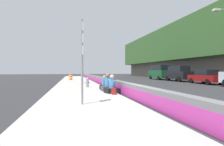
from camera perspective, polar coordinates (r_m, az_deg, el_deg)
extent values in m
plane|color=#2B2B2D|center=(9.10, 8.62, -9.22)|extent=(160.00, 160.00, 0.00)
cube|color=#A8A59E|center=(8.50, -8.49, -9.45)|extent=(80.00, 4.40, 0.14)
cube|color=slate|center=(9.04, 8.62, -6.57)|extent=(76.00, 0.44, 0.85)
cube|color=#B2338C|center=(8.96, 7.27, -6.90)|extent=(74.48, 0.01, 0.54)
cylinder|color=gray|center=(7.62, -9.61, 3.50)|extent=(0.09, 0.09, 3.60)
cube|color=white|center=(7.84, -9.48, 14.52)|extent=(0.44, 0.02, 0.36)
cube|color=#1956AD|center=(7.84, -9.37, 14.52)|extent=(0.30, 0.01, 0.10)
cube|color=white|center=(7.73, -9.47, 10.92)|extent=(0.44, 0.02, 0.36)
cube|color=#1956AD|center=(7.73, -9.37, 10.92)|extent=(0.30, 0.01, 0.10)
cube|color=white|center=(7.66, -9.46, 7.24)|extent=(0.44, 0.02, 0.36)
cube|color=#1956AD|center=(7.66, -9.36, 7.24)|extent=(0.30, 0.01, 0.10)
cylinder|color=gray|center=(15.59, -7.97, -3.23)|extent=(0.24, 0.24, 0.72)
cone|color=gray|center=(15.57, -7.97, -1.61)|extent=(0.26, 0.26, 0.16)
cylinder|color=gray|center=(15.61, -7.34, -3.09)|extent=(0.10, 0.12, 0.10)
cylinder|color=gray|center=(15.58, -8.59, -3.10)|extent=(0.10, 0.12, 0.10)
cube|color=black|center=(11.46, -0.01, -5.65)|extent=(0.89, 0.99, 0.32)
cylinder|color=#427FB7|center=(11.42, -0.01, -3.35)|extent=(0.41, 0.41, 0.60)
sphere|color=beige|center=(11.40, -0.01, -1.17)|extent=(0.27, 0.27, 0.27)
cylinder|color=#427FB7|center=(11.62, -0.49, -3.58)|extent=(0.33, 0.21, 0.53)
cylinder|color=#427FB7|center=(11.22, 0.49, -3.73)|extent=(0.33, 0.21, 0.53)
cube|color=#424247|center=(12.72, -1.45, -5.00)|extent=(0.84, 0.95, 0.33)
cylinder|color=#427FB7|center=(12.68, -1.45, -2.87)|extent=(0.42, 0.42, 0.62)
sphere|color=#8E6647|center=(12.66, -1.45, -0.86)|extent=(0.27, 0.27, 0.27)
cylinder|color=#427FB7|center=(12.90, -1.76, -3.09)|extent=(0.33, 0.18, 0.54)
cylinder|color=#427FB7|center=(12.46, -1.12, -3.22)|extent=(0.33, 0.18, 0.54)
cube|color=black|center=(14.04, -2.49, -4.54)|extent=(0.78, 0.87, 0.29)
cylinder|color=#427FB7|center=(14.00, -2.49, -2.85)|extent=(0.37, 0.37, 0.54)
sphere|color=tan|center=(13.99, -2.49, -1.25)|extent=(0.24, 0.24, 0.24)
cylinder|color=#427FB7|center=(14.21, -2.49, -3.02)|extent=(0.30, 0.18, 0.48)
cylinder|color=#427FB7|center=(13.81, -2.49, -3.13)|extent=(0.30, 0.18, 0.48)
cube|color=maroon|center=(10.69, 0.49, -5.89)|extent=(0.32, 0.22, 0.40)
cube|color=maroon|center=(10.73, 1.23, -6.19)|extent=(0.22, 0.06, 0.20)
cylinder|color=orange|center=(28.43, -13.19, -1.23)|extent=(0.52, 0.52, 0.95)
cylinder|color=white|center=(28.43, -13.19, -0.85)|extent=(0.54, 0.54, 0.10)
cylinder|color=white|center=(28.44, -13.19, -1.52)|extent=(0.54, 0.54, 0.10)
cube|color=silver|center=(21.45, 30.59, 17.10)|extent=(0.44, 0.64, 0.20)
cube|color=maroon|center=(23.90, 27.93, -1.48)|extent=(4.56, 1.97, 0.72)
cube|color=black|center=(23.81, 28.09, 0.17)|extent=(2.26, 1.70, 0.66)
cylinder|color=black|center=(24.55, 24.25, -2.25)|extent=(0.67, 0.24, 0.66)
cylinder|color=black|center=(25.58, 27.42, -2.15)|extent=(0.67, 0.24, 0.66)
cylinder|color=black|center=(22.26, 28.51, -2.57)|extent=(0.67, 0.24, 0.66)
cylinder|color=black|center=(23.39, 31.79, -2.43)|extent=(0.67, 0.24, 0.66)
cube|color=black|center=(28.34, 20.56, -0.63)|extent=(4.87, 2.11, 1.10)
cube|color=black|center=(28.25, 20.68, 1.29)|extent=(3.17, 1.85, 0.80)
cylinder|color=black|center=(29.11, 17.31, -1.67)|extent=(0.77, 0.25, 0.76)
cylinder|color=black|center=(30.14, 20.27, -1.60)|extent=(0.77, 0.25, 0.76)
cylinder|color=black|center=(26.57, 20.87, -1.90)|extent=(0.77, 0.25, 0.76)
cylinder|color=black|center=(27.70, 23.96, -1.81)|extent=(0.77, 0.25, 0.76)
cube|color=#145128|center=(32.91, 15.03, -0.29)|extent=(5.11, 1.99, 1.30)
cube|color=black|center=(32.82, 15.12, 1.63)|extent=(4.11, 1.79, 0.90)
cylinder|color=black|center=(33.97, 12.35, -1.35)|extent=(0.72, 0.22, 0.72)
cylinder|color=black|center=(34.81, 15.16, -1.31)|extent=(0.72, 0.22, 0.72)
cylinder|color=black|center=(31.04, 14.88, -1.55)|extent=(0.72, 0.22, 0.72)
cylinder|color=black|center=(31.96, 17.88, -1.50)|extent=(0.72, 0.22, 0.72)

